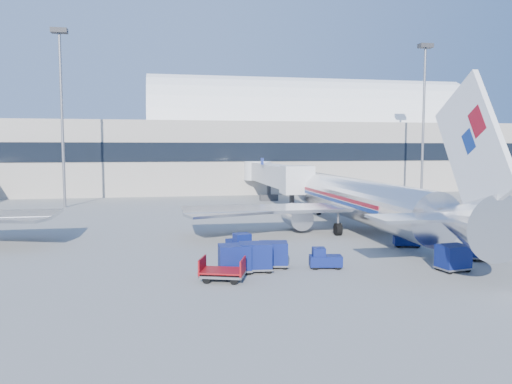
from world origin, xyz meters
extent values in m
plane|color=gray|center=(0.00, 0.00, 0.00)|extent=(260.00, 260.00, 0.00)
cube|color=#B2AA9E|center=(-25.00, 56.00, 6.00)|extent=(170.00, 28.00, 12.00)
cube|color=black|center=(-25.00, 42.05, 7.00)|extent=(170.00, 0.40, 3.00)
cylinder|color=white|center=(20.00, 56.00, 12.00)|extent=(60.00, 18.00, 18.00)
cylinder|color=silver|center=(10.00, 6.00, 2.90)|extent=(3.80, 28.00, 3.80)
sphere|color=silver|center=(10.00, 20.00, 2.90)|extent=(3.72, 3.72, 3.72)
cone|color=silver|center=(10.00, -11.00, 3.30)|extent=(3.80, 6.00, 3.80)
cube|color=maroon|center=(10.00, 7.00, 3.15)|extent=(3.85, 20.16, 0.32)
cube|color=navy|center=(10.00, 7.00, 2.78)|extent=(3.85, 20.16, 0.32)
cube|color=white|center=(10.00, -11.50, 7.70)|extent=(0.35, 7.79, 8.74)
cube|color=silver|center=(10.00, -10.50, 3.50)|extent=(11.00, 3.00, 0.18)
cube|color=silver|center=(10.00, 5.00, 2.30)|extent=(32.00, 5.00, 0.28)
cylinder|color=#B7B7BC|center=(4.50, 6.50, 1.35)|extent=(2.10, 3.80, 2.10)
cylinder|color=#B7B7BC|center=(15.50, 6.50, 1.35)|extent=(2.10, 3.80, 2.10)
cylinder|color=black|center=(10.00, 17.00, 0.45)|extent=(0.40, 0.90, 0.90)
cube|color=silver|center=(7.60, 30.00, 4.00)|extent=(2.70, 24.00, 2.70)
cube|color=silver|center=(7.60, 17.80, 4.00)|extent=(3.40, 3.20, 3.20)
cylinder|color=silver|center=(7.60, 41.50, 4.00)|extent=(4.40, 4.40, 3.00)
cube|color=#2D2D30|center=(7.60, 20.00, 1.80)|extent=(0.50, 0.50, 3.00)
cube|color=#2D2D30|center=(7.60, 20.00, 0.45)|extent=(2.60, 1.00, 0.90)
cube|color=#2D2D30|center=(7.60, 33.00, 1.80)|extent=(0.50, 0.50, 3.00)
cube|color=#2D2D30|center=(7.60, 33.00, 0.45)|extent=(2.60, 1.00, 0.90)
cube|color=navy|center=(6.00, 30.00, 5.80)|extent=(0.12, 1.40, 0.90)
cylinder|color=slate|center=(-20.00, 30.00, 11.00)|extent=(0.36, 0.36, 22.00)
cube|color=#2D2D30|center=(-20.00, 30.00, 22.30)|extent=(2.00, 1.20, 0.60)
cylinder|color=slate|center=(30.00, 30.00, 11.00)|extent=(0.36, 0.36, 22.00)
cube|color=#2D2D30|center=(30.00, 30.00, 22.30)|extent=(2.00, 1.20, 0.60)
cube|color=#9E9E96|center=(18.00, 2.00, 0.45)|extent=(3.00, 0.55, 0.90)
cube|color=#9E9E96|center=(21.30, 2.00, 0.45)|extent=(3.00, 0.55, 0.90)
cube|color=#0B1654|center=(2.49, -7.69, 0.49)|extent=(2.17, 1.35, 0.66)
cube|color=#0B1654|center=(2.06, -7.62, 1.02)|extent=(0.93, 1.01, 0.62)
cylinder|color=black|center=(3.26, -7.42, 0.25)|extent=(0.52, 0.28, 0.49)
cube|color=#0B1654|center=(10.91, -2.24, 0.48)|extent=(2.21, 1.54, 0.65)
cube|color=#0B1654|center=(10.50, -2.11, 1.00)|extent=(1.01, 1.06, 0.61)
cylinder|color=black|center=(11.69, -2.06, 0.24)|extent=(0.52, 0.33, 0.49)
cube|color=#0B1654|center=(-2.29, -2.76, 0.60)|extent=(1.75, 2.72, 0.82)
cube|color=#0B1654|center=(-2.17, -3.30, 1.26)|extent=(1.27, 1.19, 0.77)
cylinder|color=black|center=(-2.95, -2.00, 0.31)|extent=(0.36, 0.65, 0.61)
cube|color=#0B1654|center=(-0.73, -6.90, 0.94)|extent=(1.98, 1.66, 1.43)
cube|color=slate|center=(-0.73, -6.90, 0.22)|extent=(2.09, 1.72, 0.10)
cylinder|color=black|center=(0.04, -6.48, 0.20)|extent=(0.42, 0.22, 0.39)
cube|color=#0B1654|center=(-2.05, -7.70, 1.02)|extent=(2.05, 1.65, 1.55)
cube|color=slate|center=(-2.05, -7.70, 0.24)|extent=(2.16, 1.72, 0.11)
cylinder|color=black|center=(-1.26, -7.18, 0.21)|extent=(0.44, 0.21, 0.43)
cube|color=#0B1654|center=(-3.38, -7.89, 1.00)|extent=(1.91, 1.49, 1.52)
cube|color=slate|center=(-3.38, -7.89, 0.23)|extent=(2.01, 1.55, 0.10)
cylinder|color=black|center=(-2.64, -7.32, 0.21)|extent=(0.42, 0.17, 0.42)
cube|color=#0B1654|center=(10.01, -9.88, 0.93)|extent=(1.97, 1.65, 1.42)
cube|color=slate|center=(10.01, -9.88, 0.22)|extent=(2.08, 1.72, 0.10)
cylinder|color=black|center=(10.60, -9.23, 0.20)|extent=(0.41, 0.22, 0.39)
cube|color=#0B1654|center=(13.83, -7.61, 1.05)|extent=(2.50, 2.36, 1.60)
cube|color=slate|center=(13.83, -7.61, 0.24)|extent=(2.63, 2.47, 0.11)
cylinder|color=black|center=(14.81, -7.50, 0.22)|extent=(0.47, 0.38, 0.44)
cube|color=slate|center=(-4.33, -9.57, 0.39)|extent=(2.89, 2.39, 0.14)
cube|color=maroon|center=(-4.33, -9.57, 0.62)|extent=(2.91, 2.45, 0.09)
cylinder|color=black|center=(-3.38, -9.23, 0.23)|extent=(0.49, 0.31, 0.45)
camera|label=1|loc=(-7.65, -37.45, 7.61)|focal=35.00mm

